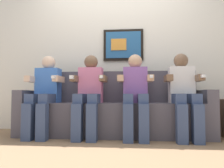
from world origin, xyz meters
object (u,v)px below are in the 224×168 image
(person_leftmost, at_px, (45,91))
(person_rightmost, at_px, (184,91))
(couch, at_px, (113,113))
(person_right_center, at_px, (135,91))
(person_left_center, at_px, (89,91))

(person_leftmost, height_order, person_rightmost, same)
(couch, relative_size, person_leftmost, 2.34)
(couch, relative_size, person_rightmost, 2.34)
(person_right_center, bearing_deg, couch, 151.15)
(person_left_center, height_order, person_rightmost, same)
(person_left_center, bearing_deg, couch, 28.95)
(person_right_center, xyz_separation_m, person_rightmost, (0.61, 0.00, 0.00))
(person_left_center, height_order, person_right_center, same)
(person_right_center, bearing_deg, person_rightmost, 0.00)
(person_rightmost, bearing_deg, person_right_center, 180.00)
(couch, distance_m, person_rightmost, 0.98)
(person_left_center, distance_m, person_rightmost, 1.22)
(couch, height_order, person_rightmost, person_rightmost)
(person_leftmost, distance_m, person_rightmost, 1.84)
(person_left_center, bearing_deg, person_right_center, 0.04)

